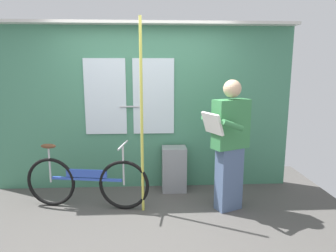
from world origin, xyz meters
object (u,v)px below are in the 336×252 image
object	(u,v)px
bicycle_near_door	(86,182)
trash_bin_by_wall	(174,169)
passenger_reading_newspaper	(230,143)
handrail_pole	(142,118)

from	to	relation	value
bicycle_near_door	trash_bin_by_wall	distance (m)	1.28
passenger_reading_newspaper	handrail_pole	size ratio (longest dim) A/B	0.70
passenger_reading_newspaper	handrail_pole	world-z (taller)	handrail_pole
trash_bin_by_wall	handrail_pole	size ratio (longest dim) A/B	0.28
passenger_reading_newspaper	trash_bin_by_wall	xyz separation A→B (m)	(-0.65, 0.65, -0.55)
bicycle_near_door	trash_bin_by_wall	bearing A→B (deg)	32.59
bicycle_near_door	trash_bin_by_wall	world-z (taller)	bicycle_near_door
handrail_pole	trash_bin_by_wall	bearing A→B (deg)	55.16
handrail_pole	bicycle_near_door	bearing A→B (deg)	170.65
passenger_reading_newspaper	bicycle_near_door	bearing A→B (deg)	-28.63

